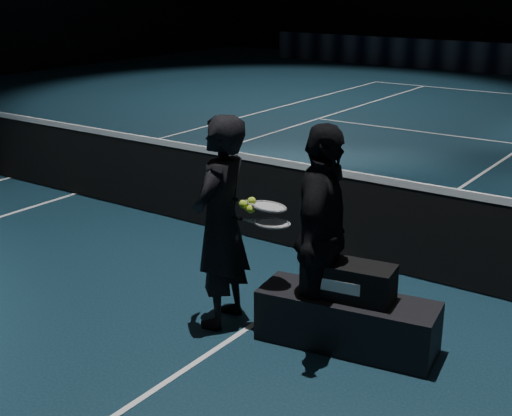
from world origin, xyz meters
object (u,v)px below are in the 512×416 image
(racket_lower, at_px, (273,223))
(tennis_balls, at_px, (250,206))
(player_a, at_px, (221,223))
(racket_upper, at_px, (269,207))
(racket_bag, at_px, (349,280))
(player_b, at_px, (321,237))
(player_bench, at_px, (347,321))

(racket_lower, height_order, tennis_balls, tennis_balls)
(player_a, height_order, racket_upper, player_a)
(racket_bag, height_order, player_b, player_b)
(racket_bag, height_order, player_a, player_a)
(player_b, bearing_deg, player_bench, -93.25)
(player_bench, distance_m, player_a, 1.27)
(tennis_balls, bearing_deg, player_bench, 12.49)
(player_a, relative_size, racket_lower, 2.59)
(player_b, bearing_deg, tennis_balls, 82.64)
(racket_lower, distance_m, racket_upper, 0.14)
(racket_bag, xyz_separation_m, racket_lower, (-0.61, -0.14, 0.38))
(racket_upper, bearing_deg, player_b, -9.08)
(racket_upper, bearing_deg, racket_bag, -6.19)
(player_b, xyz_separation_m, racket_upper, (-0.45, -0.05, 0.18))
(racket_bag, relative_size, racket_upper, 1.02)
(player_b, bearing_deg, racket_upper, 78.04)
(racket_lower, bearing_deg, player_b, -0.00)
(player_b, bearing_deg, racket_lower, 83.12)
(player_a, relative_size, racket_upper, 2.59)
(racket_bag, bearing_deg, tennis_balls, -176.79)
(player_a, xyz_separation_m, tennis_balls, (0.25, 0.06, 0.17))
(player_bench, xyz_separation_m, racket_bag, (0.00, 0.00, 0.35))
(player_bench, relative_size, player_b, 0.79)
(player_a, bearing_deg, racket_lower, 92.28)
(player_bench, height_order, player_a, player_a)
(racket_upper, xyz_separation_m, tennis_balls, (-0.13, -0.06, -0.00))
(player_bench, relative_size, player_a, 0.79)
(racket_lower, bearing_deg, player_bench, 1.31)
(player_a, bearing_deg, player_b, 92.28)
(player_b, distance_m, tennis_balls, 0.62)
(racket_bag, height_order, racket_upper, racket_upper)
(player_b, bearing_deg, racket_bag, -93.25)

